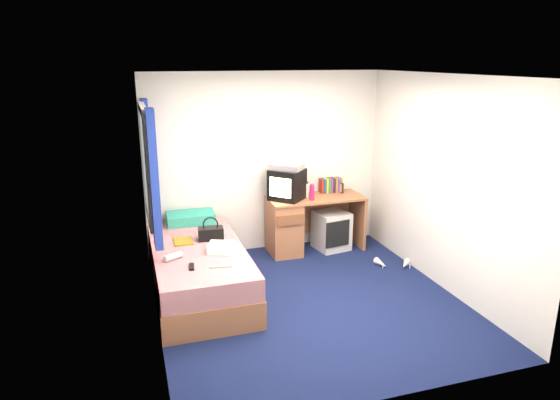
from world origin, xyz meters
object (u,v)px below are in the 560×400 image
object	(u,v)px
vcr	(287,167)
towel	(222,248)
desk	(296,223)
aerosol_can	(307,191)
pillow	(191,218)
bed	(199,271)
magazine	(183,241)
handbag	(211,233)
picture_frame	(341,187)
white_heels	(393,264)
remote_control	(192,267)
crt_tv	(287,184)
water_bottle	(173,256)
pink_water_bottle	(312,193)
storage_cube	(331,230)
colour_swatch_fan	(221,266)

from	to	relation	value
vcr	towel	xyz separation A→B (m)	(-1.09, -1.07, -0.60)
desk	aerosol_can	world-z (taller)	aerosol_can
pillow	vcr	distance (m)	1.41
bed	aerosol_can	world-z (taller)	aerosol_can
towel	magazine	world-z (taller)	towel
bed	handbag	xyz separation A→B (m)	(0.18, 0.24, 0.35)
picture_frame	white_heels	xyz separation A→B (m)	(0.31, -1.00, -0.78)
towel	remote_control	distance (m)	0.49
crt_tv	picture_frame	bearing A→B (deg)	53.06
magazine	water_bottle	bearing A→B (deg)	-107.70
picture_frame	water_bottle	xyz separation A→B (m)	(-2.43, -1.23, -0.24)
pink_water_bottle	water_bottle	bearing A→B (deg)	-152.67
desk	crt_tv	world-z (taller)	crt_tv
bed	vcr	xyz separation A→B (m)	(1.32, 0.89, 0.92)
storage_cube	water_bottle	xyz separation A→B (m)	(-2.24, -1.07, 0.31)
crt_tv	aerosol_can	world-z (taller)	crt_tv
pillow	water_bottle	distance (m)	1.20
pink_water_bottle	towel	bearing A→B (deg)	-146.37
crt_tv	white_heels	bearing A→B (deg)	7.49
vcr	water_bottle	xyz separation A→B (m)	(-1.61, -1.13, -0.62)
picture_frame	magazine	world-z (taller)	picture_frame
towel	water_bottle	bearing A→B (deg)	-173.04
pillow	towel	xyz separation A→B (m)	(0.19, -1.09, -0.02)
storage_cube	colour_swatch_fan	distance (m)	2.31
pillow	remote_control	size ratio (longest dim) A/B	3.70
pink_water_bottle	aerosol_can	bearing A→B (deg)	98.58
bed	towel	bearing A→B (deg)	-37.79
bed	colour_swatch_fan	distance (m)	0.65
magazine	towel	bearing A→B (deg)	-49.98
picture_frame	handbag	bearing A→B (deg)	-166.84
picture_frame	towel	bearing A→B (deg)	-156.54
white_heels	colour_swatch_fan	bearing A→B (deg)	-166.12
bed	towel	xyz separation A→B (m)	(0.23, -0.18, 0.32)
desk	towel	size ratio (longest dim) A/B	4.64
vcr	remote_control	xyz separation A→B (m)	(-1.46, -1.39, -0.64)
desk	water_bottle	world-z (taller)	desk
bed	picture_frame	size ratio (longest dim) A/B	14.29
vcr	remote_control	size ratio (longest dim) A/B	2.45
bed	towel	size ratio (longest dim) A/B	7.14
picture_frame	colour_swatch_fan	world-z (taller)	picture_frame
towel	colour_swatch_fan	bearing A→B (deg)	-102.20
picture_frame	handbag	xyz separation A→B (m)	(-1.96, -0.76, -0.20)
bed	pink_water_bottle	distance (m)	1.87
vcr	handbag	distance (m)	1.43
vcr	magazine	xyz separation A→B (m)	(-1.45, -0.63, -0.64)
storage_cube	magazine	xyz separation A→B (m)	(-2.08, -0.58, 0.28)
towel	white_heels	xyz separation A→B (m)	(2.22, 0.17, -0.55)
picture_frame	white_heels	distance (m)	1.30
crt_tv	white_heels	distance (m)	1.70
handbag	colour_swatch_fan	bearing A→B (deg)	-86.77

